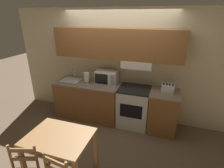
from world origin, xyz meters
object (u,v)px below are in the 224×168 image
toaster (168,88)px  paper_towel_roll (87,77)px  stove_range (134,107)px  dining_table (60,143)px  microwave (107,77)px  sink_basin (71,80)px

toaster → paper_towel_roll: size_ratio=1.09×
stove_range → paper_towel_roll: 1.29m
stove_range → dining_table: bearing=-113.9°
microwave → toaster: 1.37m
stove_range → toaster: size_ratio=3.45×
toaster → paper_towel_roll: bearing=179.8°
microwave → sink_basin: 0.89m
microwave → toaster: microwave is taller
paper_towel_roll → toaster: bearing=-0.2°
stove_range → dining_table: 1.90m
microwave → toaster: (1.36, -0.10, -0.06)m
sink_basin → toaster: bearing=0.7°
toaster → paper_towel_roll: (-1.84, 0.01, 0.03)m
sink_basin → dining_table: bearing=-65.5°
sink_basin → paper_towel_roll: 0.41m
paper_towel_roll → stove_range: bearing=-1.2°
stove_range → sink_basin: (-1.55, -0.01, 0.47)m
microwave → dining_table: 1.90m
paper_towel_roll → dining_table: (0.39, -1.76, -0.39)m
sink_basin → paper_towel_roll: bearing=4.9°
toaster → dining_table: toaster is taller
dining_table → paper_towel_roll: bearing=102.5°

